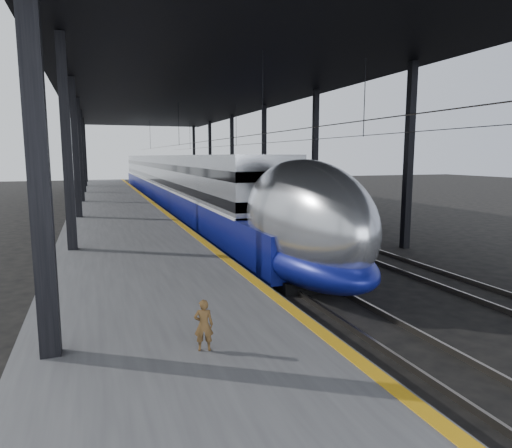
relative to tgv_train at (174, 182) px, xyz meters
name	(u,v)px	position (x,y,z in m)	size (l,w,h in m)	color
ground	(258,296)	(-2.00, -28.38, -2.16)	(160.00, 160.00, 0.00)	black
platform	(116,214)	(-5.50, -8.38, -1.66)	(6.00, 80.00, 1.00)	#4C4C4F
yellow_strip	(156,205)	(-2.70, -8.38, -1.16)	(0.30, 80.00, 0.01)	gold
rails	(225,215)	(2.50, -8.38, -2.08)	(6.52, 80.00, 0.16)	slate
canopy	(189,92)	(-0.10, -8.38, 6.95)	(18.00, 75.00, 9.47)	black
tgv_train	(174,182)	(0.00, 0.00, 0.00)	(3.22, 65.20, 4.62)	#B2B4B9
second_train	(204,180)	(5.00, 9.24, -0.27)	(2.71, 56.05, 3.73)	navy
child	(204,325)	(-5.15, -34.13, -0.67)	(0.36, 0.23, 0.98)	#553A1C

